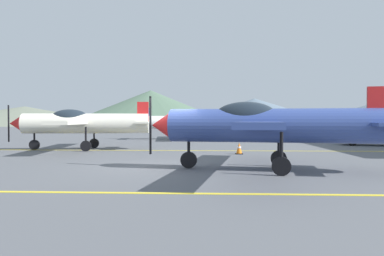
{
  "coord_description": "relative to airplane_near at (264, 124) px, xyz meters",
  "views": [
    {
      "loc": [
        1.74,
        -12.92,
        1.69
      ],
      "look_at": [
        0.66,
        10.0,
        1.2
      ],
      "focal_mm": 33.76,
      "sensor_mm": 36.0,
      "label": 1
    }
  ],
  "objects": [
    {
      "name": "airplane_mid",
      "position": [
        -9.21,
        8.13,
        0.0
      ],
      "size": [
        8.05,
        9.24,
        2.76
      ],
      "color": "silver",
      "rests_on": "ground_plane"
    },
    {
      "name": "ground_plane",
      "position": [
        -3.61,
        0.68,
        -1.55
      ],
      "size": [
        400.0,
        400.0,
        0.0
      ],
      "primitive_type": "plane",
      "color": "#54565B"
    },
    {
      "name": "hill_centerleft",
      "position": [
        -24.81,
        129.08,
        5.21
      ],
      "size": [
        66.1,
        66.1,
        13.53
      ],
      "primitive_type": "cone",
      "color": "#4C6651",
      "rests_on": "ground_plane"
    },
    {
      "name": "traffic_cone_front",
      "position": [
        -0.36,
        5.82,
        -1.27
      ],
      "size": [
        0.36,
        0.36,
        0.59
      ],
      "color": "black",
      "rests_on": "ground_plane"
    },
    {
      "name": "apron_line_far",
      "position": [
        -3.61,
        7.76,
        -1.55
      ],
      "size": [
        80.0,
        0.16,
        0.01
      ],
      "primitive_type": "cube",
      "color": "yellow",
      "rests_on": "ground_plane"
    },
    {
      "name": "hill_centerright",
      "position": [
        18.09,
        147.38,
        4.1
      ],
      "size": [
        70.74,
        70.74,
        11.3
      ],
      "primitive_type": "cone",
      "color": "slate",
      "rests_on": "ground_plane"
    },
    {
      "name": "airplane_far",
      "position": [
        -4.0,
        20.0,
        0.0
      ],
      "size": [
        8.05,
        9.24,
        2.76
      ],
      "color": "white",
      "rests_on": "ground_plane"
    },
    {
      "name": "airplane_near",
      "position": [
        0.0,
        0.0,
        0.0
      ],
      "size": [
        8.06,
        9.24,
        2.76
      ],
      "color": "#33478C",
      "rests_on": "ground_plane"
    },
    {
      "name": "car_sedan",
      "position": [
        9.27,
        12.51,
        -0.71
      ],
      "size": [
        4.64,
        2.96,
        1.62
      ],
      "color": "#3372BF",
      "rests_on": "ground_plane"
    },
    {
      "name": "hill_left",
      "position": [
        -68.14,
        114.47,
        1.8
      ],
      "size": [
        75.28,
        75.28,
        6.72
      ],
      "primitive_type": "cone",
      "color": "slate",
      "rests_on": "ground_plane"
    },
    {
      "name": "apron_line_near",
      "position": [
        -3.61,
        -4.01,
        -1.55
      ],
      "size": [
        80.0,
        0.16,
        0.01
      ],
      "primitive_type": "cube",
      "color": "yellow",
      "rests_on": "ground_plane"
    },
    {
      "name": "hill_right",
      "position": [
        69.33,
        149.25,
        3.0
      ],
      "size": [
        56.78,
        56.78,
        9.1
      ],
      "primitive_type": "cone",
      "color": "slate",
      "rests_on": "ground_plane"
    }
  ]
}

